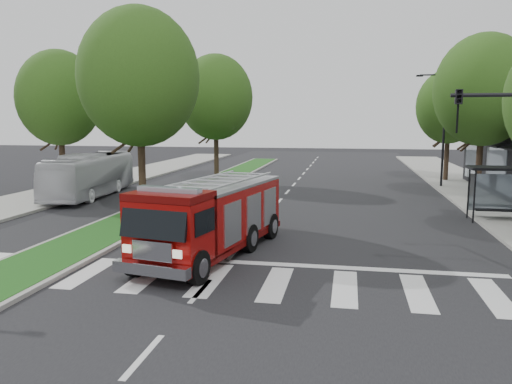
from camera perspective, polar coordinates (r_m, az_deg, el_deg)
ground at (r=18.10m, az=-2.63°, el=-7.11°), size 140.00×140.00×0.00m
sidewalk_left at (r=33.07m, az=-23.60°, el=-0.67°), size 5.00×80.00×0.15m
median at (r=36.70m, az=-5.33°, el=0.80°), size 3.00×50.00×0.15m
bus_shelter at (r=26.29m, az=26.39°, el=1.36°), size 3.20×1.60×2.61m
tree_right_mid at (r=31.93m, az=24.58°, el=10.54°), size 5.60×5.60×9.72m
tree_right_far at (r=41.68m, az=21.22°, el=9.10°), size 5.00×5.00×8.73m
tree_median_near at (r=25.16m, az=-13.23°, el=12.63°), size 5.80×5.80×10.16m
tree_median_far at (r=38.36m, az=-4.63°, el=10.73°), size 5.60×5.60×9.72m
tree_left_mid at (r=34.17m, az=-21.58°, el=9.95°), size 5.20×5.20×9.16m
streetlight_right_far at (r=37.53m, az=20.48°, el=7.23°), size 2.11×0.20×8.00m
fire_engine at (r=17.80m, az=-4.99°, el=-2.94°), size 3.90×8.40×2.80m
city_bus at (r=33.13m, az=-18.39°, el=1.87°), size 3.35×10.00×2.73m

